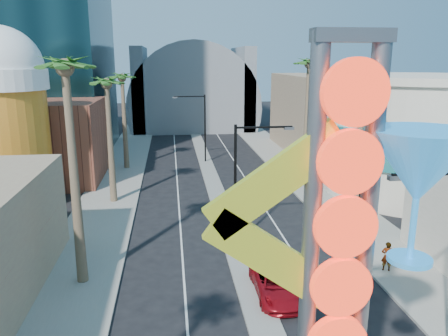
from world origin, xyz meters
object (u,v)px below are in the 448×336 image
red_pickup (277,284)px  pedestrian_a (387,256)px  pedestrian_b (359,205)px  neon_sign (370,251)px

red_pickup → pedestrian_a: pedestrian_a is taller
pedestrian_a → pedestrian_b: size_ratio=0.93×
pedestrian_a → pedestrian_b: bearing=-87.2°
neon_sign → pedestrian_b: (9.36, 20.83, -6.23)m
neon_sign → red_pickup: (0.38, 10.45, -6.64)m
red_pickup → pedestrian_a: bearing=14.3°
pedestrian_a → pedestrian_b: (2.14, 8.68, 0.06)m
pedestrian_b → pedestrian_a: bearing=104.3°
neon_sign → pedestrian_b: 23.66m
red_pickup → pedestrian_a: 7.05m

